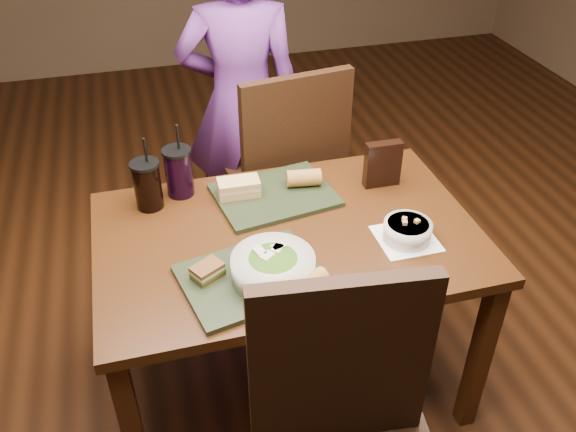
% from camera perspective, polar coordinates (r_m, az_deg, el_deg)
% --- Properties ---
extents(ground, '(6.00, 6.00, 0.00)m').
position_cam_1_polar(ground, '(2.61, 0.00, -14.77)').
color(ground, '#381C0B').
rests_on(ground, ground).
extents(dining_table, '(1.30, 0.85, 0.75)m').
position_cam_1_polar(dining_table, '(2.14, 0.00, -3.49)').
color(dining_table, '#3E210C').
rests_on(dining_table, ground).
extents(chair_far, '(0.53, 0.54, 1.09)m').
position_cam_1_polar(chair_far, '(2.70, 0.11, 4.39)').
color(chair_far, black).
rests_on(chair_far, ground).
extents(diner, '(0.63, 0.46, 1.57)m').
position_cam_1_polar(diner, '(2.88, -4.40, 10.47)').
color(diner, '#622D7C').
rests_on(diner, ground).
extents(tray_near, '(0.48, 0.40, 0.02)m').
position_cam_1_polar(tray_near, '(1.89, -3.39, -5.78)').
color(tray_near, black).
rests_on(tray_near, dining_table).
extents(tray_far, '(0.46, 0.38, 0.02)m').
position_cam_1_polar(tray_far, '(2.25, -1.27, 1.96)').
color(tray_far, black).
rests_on(tray_far, dining_table).
extents(salad_bowl, '(0.26, 0.26, 0.09)m').
position_cam_1_polar(salad_bowl, '(1.85, -1.41, -4.69)').
color(salad_bowl, silver).
rests_on(salad_bowl, tray_near).
extents(soup_bowl, '(0.20, 0.20, 0.08)m').
position_cam_1_polar(soup_bowl, '(2.07, 11.10, -1.35)').
color(soup_bowl, white).
rests_on(soup_bowl, dining_table).
extents(sandwich_near, '(0.11, 0.10, 0.04)m').
position_cam_1_polar(sandwich_near, '(1.88, -7.55, -5.13)').
color(sandwich_near, '#593819').
rests_on(sandwich_near, tray_near).
extents(sandwich_far, '(0.15, 0.09, 0.06)m').
position_cam_1_polar(sandwich_far, '(2.23, -4.63, 2.69)').
color(sandwich_far, tan).
rests_on(sandwich_far, tray_far).
extents(baguette_near, '(0.15, 0.11, 0.07)m').
position_cam_1_polar(baguette_near, '(1.80, 1.74, -6.54)').
color(baguette_near, '#AD7533').
rests_on(baguette_near, tray_near).
extents(baguette_far, '(0.14, 0.08, 0.06)m').
position_cam_1_polar(baguette_far, '(2.28, 1.48, 3.59)').
color(baguette_far, '#AD7533').
rests_on(baguette_far, tray_far).
extents(cup_cola, '(0.10, 0.10, 0.28)m').
position_cam_1_polar(cup_cola, '(2.22, -13.01, 2.88)').
color(cup_cola, black).
rests_on(cup_cola, dining_table).
extents(cup_berry, '(0.11, 0.11, 0.29)m').
position_cam_1_polar(cup_berry, '(2.26, -10.19, 4.11)').
color(cup_berry, black).
rests_on(cup_berry, dining_table).
extents(chip_bag, '(0.14, 0.04, 0.18)m').
position_cam_1_polar(chip_bag, '(2.31, 8.84, 4.82)').
color(chip_bag, black).
rests_on(chip_bag, dining_table).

